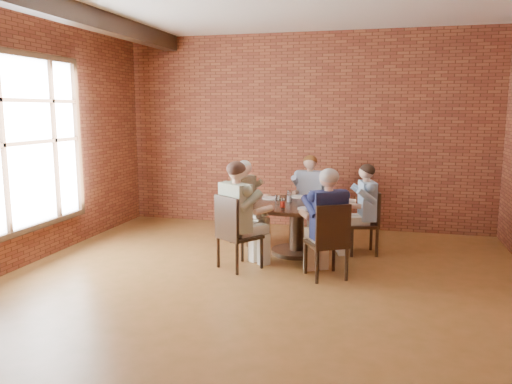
% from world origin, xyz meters
% --- Properties ---
extents(floor, '(7.00, 7.00, 0.00)m').
position_xyz_m(floor, '(0.00, 0.00, 0.00)').
color(floor, '#975E2E').
rests_on(floor, ground).
extents(wall_back, '(7.00, 0.00, 7.00)m').
position_xyz_m(wall_back, '(0.00, 3.50, 1.70)').
color(wall_back, brown).
rests_on(wall_back, ground).
extents(wall_front, '(7.00, 0.00, 7.00)m').
position_xyz_m(wall_front, '(0.00, -3.50, 1.70)').
color(wall_front, brown).
rests_on(wall_front, ground).
extents(wall_left, '(0.00, 7.00, 7.00)m').
position_xyz_m(wall_left, '(-3.25, 0.00, 1.70)').
color(wall_left, brown).
rests_on(wall_left, ground).
extents(ceiling_beam, '(0.22, 6.90, 0.26)m').
position_xyz_m(ceiling_beam, '(-2.45, 0.00, 3.27)').
color(ceiling_beam, black).
rests_on(ceiling_beam, ceiling).
extents(window, '(0.10, 2.16, 2.36)m').
position_xyz_m(window, '(-3.18, 0.40, 1.65)').
color(window, white).
rests_on(window, wall_left).
extents(dining_table, '(1.46, 1.46, 0.75)m').
position_xyz_m(dining_table, '(0.19, 1.73, 0.53)').
color(dining_table, black).
rests_on(dining_table, floor).
extents(chair_a, '(0.51, 0.51, 0.93)m').
position_xyz_m(chair_a, '(1.20, 1.98, 0.50)').
color(chair_a, black).
rests_on(chair_a, floor).
extents(diner_a, '(0.74, 0.66, 1.31)m').
position_xyz_m(diner_a, '(1.12, 1.96, 0.66)').
color(diner_a, teal).
rests_on(diner_a, floor).
extents(chair_b, '(0.44, 0.44, 0.94)m').
position_xyz_m(chair_b, '(0.22, 2.86, 0.51)').
color(chair_b, black).
rests_on(chair_b, floor).
extents(diner_b, '(0.55, 0.67, 1.34)m').
position_xyz_m(diner_b, '(0.22, 2.77, 0.67)').
color(diner_b, '#95A5BE').
rests_on(diner_b, floor).
extents(chair_c, '(0.55, 0.55, 0.92)m').
position_xyz_m(chair_c, '(-0.74, 2.16, 0.50)').
color(chair_c, black).
rests_on(chair_c, floor).
extents(diner_c, '(0.78, 0.73, 1.30)m').
position_xyz_m(diner_c, '(-0.67, 2.13, 0.65)').
color(diner_c, brown).
rests_on(diner_c, floor).
extents(chair_d, '(0.66, 0.66, 0.99)m').
position_xyz_m(chair_d, '(-0.47, 0.79, 0.53)').
color(chair_d, black).
rests_on(chair_d, floor).
extents(diner_d, '(0.89, 0.92, 1.42)m').
position_xyz_m(diner_d, '(-0.42, 0.87, 0.71)').
color(diner_d, '#BFB096').
rests_on(diner_d, floor).
extents(chair_e, '(0.61, 0.61, 0.96)m').
position_xyz_m(chair_e, '(0.78, 0.70, 0.52)').
color(chair_e, black).
rests_on(chair_e, floor).
extents(diner_e, '(0.82, 0.86, 1.37)m').
position_xyz_m(diner_e, '(0.73, 0.78, 0.69)').
color(diner_e, '#1B214C').
rests_on(diner_e, floor).
extents(plate_a, '(0.26, 0.26, 0.01)m').
position_xyz_m(plate_a, '(0.56, 1.86, 0.76)').
color(plate_a, white).
rests_on(plate_a, dining_table).
extents(plate_b, '(0.26, 0.26, 0.01)m').
position_xyz_m(plate_b, '(0.14, 2.22, 0.76)').
color(plate_b, white).
rests_on(plate_b, dining_table).
extents(plate_c, '(0.26, 0.26, 0.01)m').
position_xyz_m(plate_c, '(-0.26, 1.99, 0.76)').
color(plate_c, white).
rests_on(plate_c, dining_table).
extents(plate_d, '(0.26, 0.26, 0.01)m').
position_xyz_m(plate_d, '(0.41, 1.31, 0.76)').
color(plate_d, white).
rests_on(plate_d, dining_table).
extents(glass_a, '(0.07, 0.07, 0.14)m').
position_xyz_m(glass_a, '(0.57, 1.71, 0.82)').
color(glass_a, white).
rests_on(glass_a, dining_table).
extents(glass_b, '(0.07, 0.07, 0.14)m').
position_xyz_m(glass_b, '(0.37, 1.88, 0.82)').
color(glass_b, white).
rests_on(glass_b, dining_table).
extents(glass_c, '(0.07, 0.07, 0.14)m').
position_xyz_m(glass_c, '(0.04, 1.98, 0.82)').
color(glass_c, white).
rests_on(glass_c, dining_table).
extents(glass_d, '(0.07, 0.07, 0.14)m').
position_xyz_m(glass_d, '(0.07, 1.79, 0.82)').
color(glass_d, white).
rests_on(glass_d, dining_table).
extents(glass_e, '(0.07, 0.07, 0.14)m').
position_xyz_m(glass_e, '(-0.05, 1.54, 0.82)').
color(glass_e, white).
rests_on(glass_e, dining_table).
extents(glass_f, '(0.07, 0.07, 0.14)m').
position_xyz_m(glass_f, '(0.06, 1.36, 0.82)').
color(glass_f, white).
rests_on(glass_f, dining_table).
extents(smartphone, '(0.10, 0.16, 0.01)m').
position_xyz_m(smartphone, '(0.70, 1.50, 0.75)').
color(smartphone, black).
rests_on(smartphone, dining_table).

